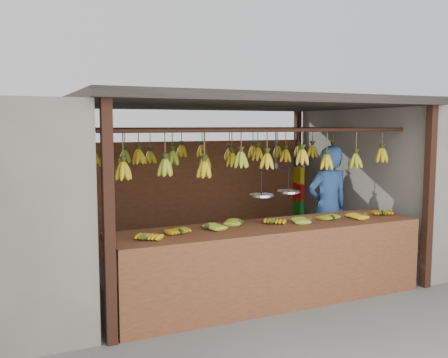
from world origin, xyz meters
name	(u,v)px	position (x,y,z in m)	size (l,w,h in m)	color
ground	(233,274)	(0.00, 0.00, 0.00)	(80.00, 80.00, 0.00)	#5B5B57
stall	(223,131)	(0.00, 0.33, 1.97)	(4.30, 3.30, 2.40)	black
neighbor_right	(428,180)	(3.60, 0.00, 1.15)	(3.00, 3.00, 2.30)	slate
counter	(276,243)	(-0.05, -1.24, 0.72)	(3.74, 0.85, 0.96)	brown
hanging_bananas	(233,157)	(0.00, 0.01, 1.63)	(3.61, 2.22, 0.39)	gold
balance_scale	(275,190)	(0.07, -1.00, 1.29)	(0.72, 0.41, 0.76)	black
vendor	(328,207)	(1.39, -0.26, 0.88)	(0.65, 0.42, 1.77)	#3359A5
bag_bundles	(299,183)	(1.94, 1.35, 1.03)	(0.08, 0.26, 1.24)	#1426BF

